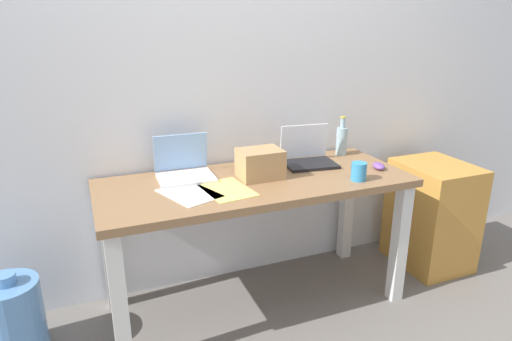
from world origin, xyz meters
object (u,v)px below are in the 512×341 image
beer_bottle (342,140)px  coffee_mug (359,171)px  computer_mouse (379,166)px  laptop_left (184,169)px  filing_cabinet (432,215)px  desk (256,199)px  laptop_right (308,156)px  cardboard_box (260,164)px  water_cooler_jug (13,319)px

beer_bottle → coffee_mug: beer_bottle is taller
computer_mouse → beer_bottle: bearing=112.0°
laptop_left → filing_cabinet: bearing=-6.8°
desk → computer_mouse: bearing=-7.5°
desk → laptop_right: 0.43m
computer_mouse → coffee_mug: (-0.21, -0.11, 0.03)m
computer_mouse → laptop_right: bearing=158.7°
computer_mouse → cardboard_box: cardboard_box is taller
beer_bottle → computer_mouse: (0.04, -0.32, -0.08)m
coffee_mug → desk: bearing=157.2°
beer_bottle → coffee_mug: 0.47m
laptop_left → computer_mouse: (1.04, -0.27, -0.03)m
filing_cabinet → water_cooler_jug: bearing=179.0°
laptop_right → filing_cabinet: 0.97m
cardboard_box → coffee_mug: 0.51m
filing_cabinet → beer_bottle: bearing=156.9°
laptop_right → beer_bottle: bearing=17.8°
coffee_mug → filing_cabinet: (0.73, 0.20, -0.45)m
laptop_left → laptop_right: (0.72, -0.03, 0.00)m
computer_mouse → desk: bearing=-173.2°
laptop_left → filing_cabinet: (1.56, -0.18, -0.45)m
cardboard_box → laptop_left: bearing=157.6°
computer_mouse → water_cooler_jug: bearing=-169.3°
laptop_right → filing_cabinet: bearing=-10.1°
laptop_right → water_cooler_jug: size_ratio=0.70×
coffee_mug → filing_cabinet: size_ratio=0.14×
beer_bottle → water_cooler_jug: beer_bottle is taller
laptop_right → laptop_left: bearing=177.2°
desk → water_cooler_jug: size_ratio=3.68×
laptop_left → computer_mouse: bearing=-14.4°
computer_mouse → coffee_mug: 0.24m
laptop_right → beer_bottle: beer_bottle is taller
laptop_left → computer_mouse: 1.08m
water_cooler_jug → filing_cabinet: (2.45, -0.04, 0.14)m
laptop_left → laptop_right: 0.72m
beer_bottle → cardboard_box: size_ratio=1.06×
cardboard_box → coffee_mug: cardboard_box is taller
laptop_left → beer_bottle: beer_bottle is taller
cardboard_box → filing_cabinet: cardboard_box is taller
laptop_left → beer_bottle: size_ratio=1.22×
water_cooler_jug → cardboard_box: bearing=-0.4°
laptop_right → coffee_mug: laptop_right is taller
beer_bottle → water_cooler_jug: 2.00m
laptop_left → cardboard_box: (0.37, -0.15, 0.03)m
desk → beer_bottle: 0.73m
water_cooler_jug → coffee_mug: bearing=-7.8°
laptop_left → desk: bearing=-27.2°
coffee_mug → computer_mouse: bearing=28.3°
cardboard_box → coffee_mug: (0.46, -0.23, -0.03)m
laptop_left → coffee_mug: 0.91m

